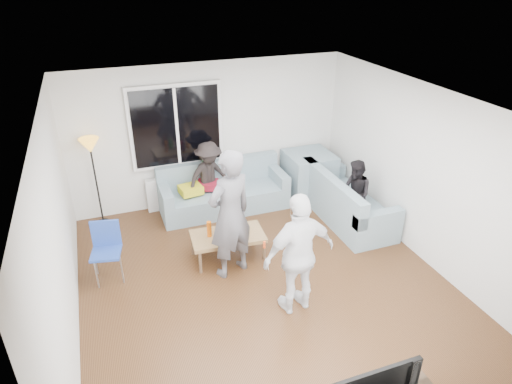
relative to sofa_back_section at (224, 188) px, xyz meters
name	(u,v)px	position (x,y,z in m)	size (l,w,h in m)	color
floor	(264,284)	(-0.09, -2.27, -0.45)	(5.00, 5.50, 0.04)	#56351C
ceiling	(266,103)	(-0.09, -2.27, 2.20)	(5.00, 5.50, 0.04)	white
wall_back	(209,134)	(-0.09, 0.50, 0.88)	(5.00, 0.04, 2.60)	silver
wall_front	(393,362)	(-0.09, -5.04, 0.88)	(5.00, 0.04, 2.60)	silver
wall_left	(56,240)	(-2.61, -2.27, 0.88)	(0.04, 5.50, 2.60)	silver
wall_right	(424,174)	(2.43, -2.27, 0.88)	(0.04, 5.50, 2.60)	silver
window_frame	(176,126)	(-0.69, 0.42, 1.12)	(1.62, 0.06, 1.47)	white
window_glass	(177,127)	(-0.69, 0.38, 1.12)	(1.50, 0.02, 1.35)	black
window_mullion	(177,127)	(-0.69, 0.37, 1.12)	(0.05, 0.03, 1.35)	white
radiator	(182,191)	(-0.69, 0.38, -0.11)	(1.30, 0.12, 0.62)	silver
potted_plant	(204,164)	(-0.26, 0.35, 0.38)	(0.20, 0.16, 0.36)	#2F6628
vase	(163,175)	(-1.01, 0.35, 0.28)	(0.16, 0.16, 0.17)	silver
sofa_back_section	(224,188)	(0.00, 0.00, 0.00)	(2.30, 0.85, 0.85)	gray
sofa_right_section	(348,198)	(1.93, -1.11, 0.00)	(0.85, 2.00, 0.85)	gray
sofa_corner	(309,174)	(1.71, 0.00, 0.00)	(0.85, 0.85, 0.85)	gray
cushion_yellow	(191,190)	(-0.61, -0.02, 0.09)	(0.38, 0.32, 0.14)	gold
cushion_red	(208,185)	(-0.28, 0.06, 0.09)	(0.36, 0.30, 0.13)	maroon
coffee_table	(228,246)	(-0.38, -1.48, -0.22)	(1.10, 0.60, 0.40)	olive
pitcher	(230,230)	(-0.34, -1.50, 0.06)	(0.17, 0.17, 0.17)	maroon
side_chair	(106,253)	(-2.14, -1.40, 0.01)	(0.40, 0.40, 0.86)	#24439D
floor_lamp	(96,183)	(-2.14, 0.24, 0.36)	(0.32, 0.32, 1.56)	gold
player_left	(230,215)	(-0.44, -1.86, 0.54)	(0.70, 0.46, 1.93)	#535258
player_right	(299,254)	(0.14, -2.89, 0.41)	(0.98, 0.41, 1.68)	silver
spectator_right	(355,194)	(1.93, -1.30, 0.17)	(0.58, 0.45, 1.18)	black
spectator_back	(209,177)	(-0.25, 0.03, 0.24)	(0.86, 0.49, 1.33)	black
bottle_c	(229,222)	(-0.30, -1.29, 0.07)	(0.07, 0.07, 0.20)	black
bottle_a	(209,229)	(-0.65, -1.42, 0.10)	(0.07, 0.07, 0.25)	#E25E0D
bottle_b	(221,233)	(-0.51, -1.57, 0.08)	(0.08, 0.08, 0.21)	green
bottle_d	(242,225)	(-0.15, -1.52, 0.12)	(0.07, 0.07, 0.28)	orange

